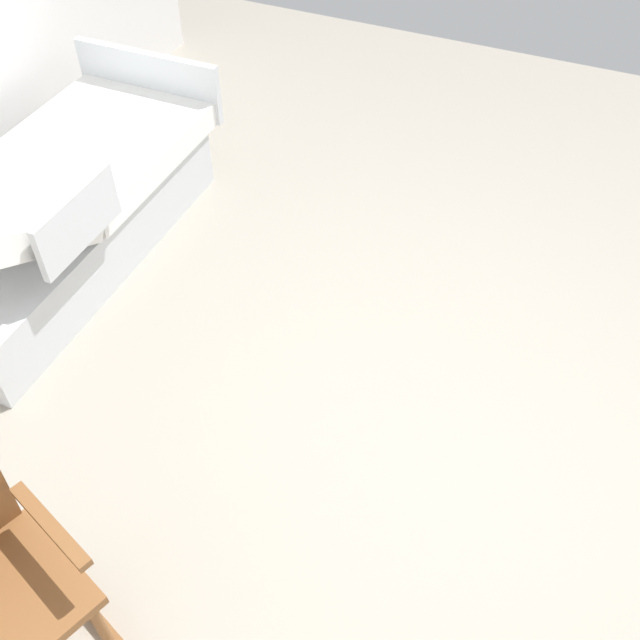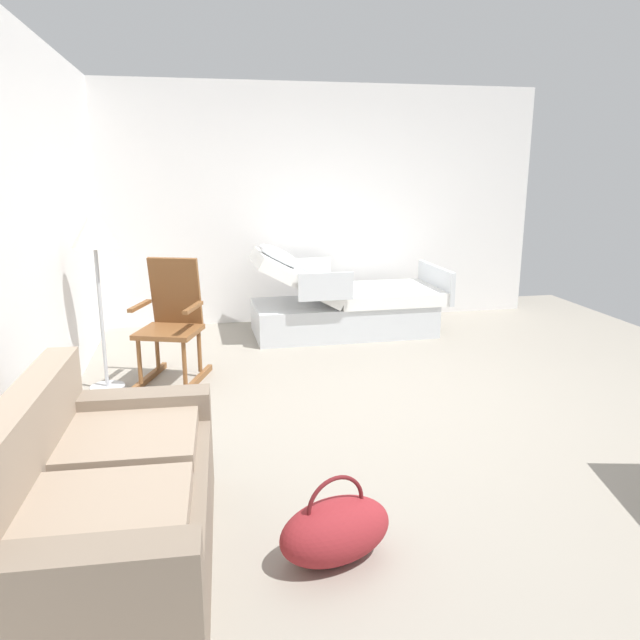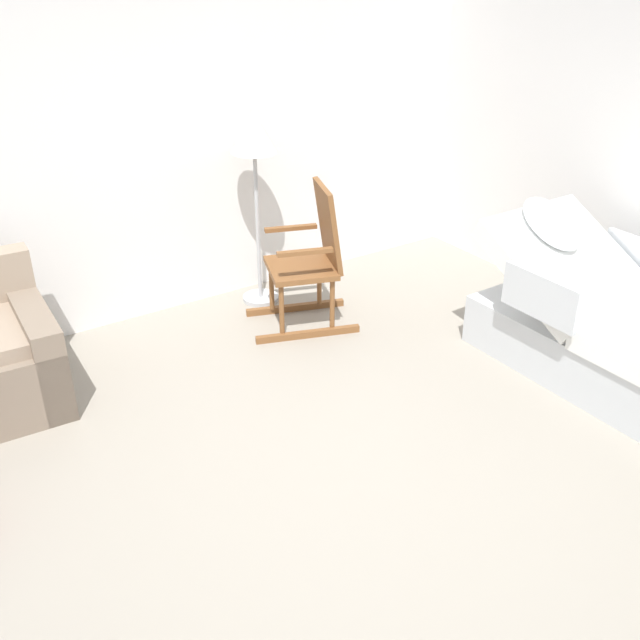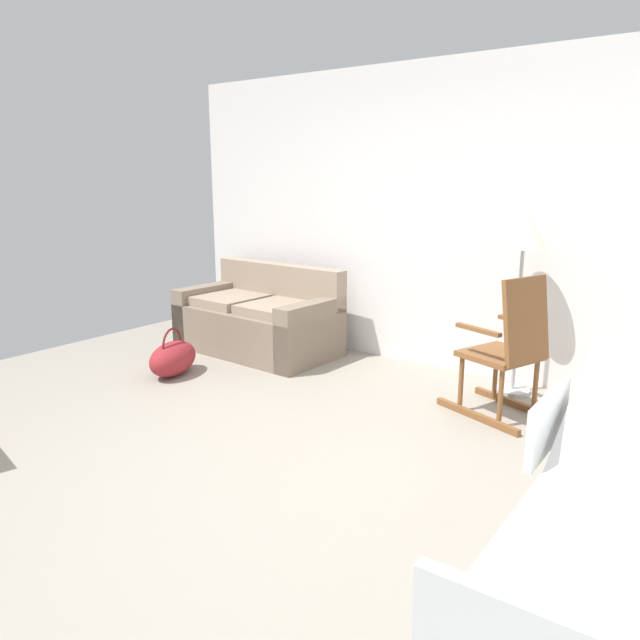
# 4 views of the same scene
# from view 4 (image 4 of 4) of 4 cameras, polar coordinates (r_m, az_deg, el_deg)

# --- Properties ---
(ground_plane) EXTENTS (7.01, 7.01, 0.00)m
(ground_plane) POSITION_cam_4_polar(r_m,az_deg,el_deg) (3.79, -5.64, -13.76)
(ground_plane) COLOR gray
(back_wall) EXTENTS (5.81, 0.10, 2.70)m
(back_wall) POSITION_cam_4_polar(r_m,az_deg,el_deg) (5.53, 12.06, 9.22)
(back_wall) COLOR white
(back_wall) RESTS_ON ground
(couch) EXTENTS (1.64, 0.92, 0.85)m
(couch) POSITION_cam_4_polar(r_m,az_deg,el_deg) (6.10, -5.75, -0.12)
(couch) COLOR #7D6C5C
(couch) RESTS_ON ground
(rocking_chair) EXTENTS (0.87, 0.70, 1.05)m
(rocking_chair) POSITION_cam_4_polar(r_m,az_deg,el_deg) (4.56, 17.32, -2.74)
(rocking_chair) COLOR brown
(rocking_chair) RESTS_ON ground
(floor_lamp) EXTENTS (0.34, 0.34, 1.48)m
(floor_lamp) POSITION_cam_4_polar(r_m,az_deg,el_deg) (4.98, 18.58, 6.99)
(floor_lamp) COLOR #B2B5BA
(floor_lamp) RESTS_ON ground
(duffel_bag) EXTENTS (0.47, 0.63, 0.43)m
(duffel_bag) POSITION_cam_4_polar(r_m,az_deg,el_deg) (5.53, -13.65, -3.50)
(duffel_bag) COLOR maroon
(duffel_bag) RESTS_ON ground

